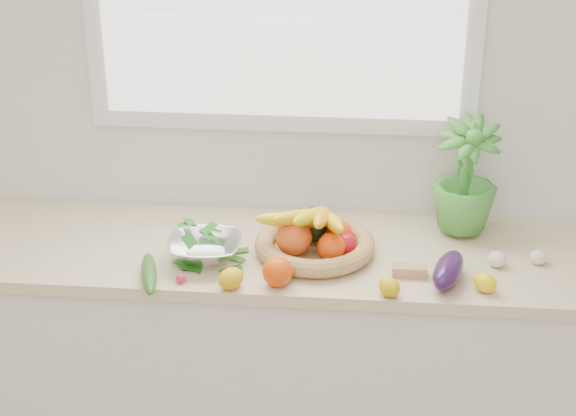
# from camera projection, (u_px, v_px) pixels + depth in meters

# --- Properties ---
(back_wall) EXTENTS (4.50, 0.02, 2.70)m
(back_wall) POSITION_uv_depth(u_px,v_px,m) (282.00, 86.00, 2.95)
(back_wall) COLOR white
(back_wall) RESTS_ON ground
(counter_cabinet) EXTENTS (2.20, 0.58, 0.86)m
(counter_cabinet) POSITION_uv_depth(u_px,v_px,m) (274.00, 366.00, 3.07)
(counter_cabinet) COLOR silver
(counter_cabinet) RESTS_ON ground
(countertop) EXTENTS (2.24, 0.62, 0.04)m
(countertop) POSITION_uv_depth(u_px,v_px,m) (273.00, 252.00, 2.88)
(countertop) COLOR beige
(countertop) RESTS_ON counter_cabinet
(orange_loose) EXTENTS (0.11, 0.11, 0.09)m
(orange_loose) POSITION_uv_depth(u_px,v_px,m) (278.00, 272.00, 2.62)
(orange_loose) COLOR #EC4507
(orange_loose) RESTS_ON countertop
(lemon_a) EXTENTS (0.09, 0.09, 0.06)m
(lemon_a) POSITION_uv_depth(u_px,v_px,m) (389.00, 287.00, 2.58)
(lemon_a) COLOR #DBA50B
(lemon_a) RESTS_ON countertop
(lemon_b) EXTENTS (0.10, 0.11, 0.07)m
(lemon_b) POSITION_uv_depth(u_px,v_px,m) (231.00, 278.00, 2.61)
(lemon_b) COLOR #E4A50C
(lemon_b) RESTS_ON countertop
(lemon_c) EXTENTS (0.09, 0.09, 0.06)m
(lemon_c) POSITION_uv_depth(u_px,v_px,m) (485.00, 283.00, 2.60)
(lemon_c) COLOR yellow
(lemon_c) RESTS_ON countertop
(apple) EXTENTS (0.10, 0.10, 0.08)m
(apple) POSITION_uv_depth(u_px,v_px,m) (345.00, 245.00, 2.79)
(apple) COLOR #B40E19
(apple) RESTS_ON countertop
(ginger) EXTENTS (0.11, 0.04, 0.03)m
(ginger) POSITION_uv_depth(u_px,v_px,m) (410.00, 271.00, 2.69)
(ginger) COLOR tan
(ginger) RESTS_ON countertop
(garlic_a) EXTENTS (0.08, 0.08, 0.05)m
(garlic_a) POSITION_uv_depth(u_px,v_px,m) (497.00, 259.00, 2.74)
(garlic_a) COLOR white
(garlic_a) RESTS_ON countertop
(garlic_b) EXTENTS (0.06, 0.06, 0.05)m
(garlic_b) POSITION_uv_depth(u_px,v_px,m) (538.00, 257.00, 2.76)
(garlic_b) COLOR white
(garlic_b) RESTS_ON countertop
(garlic_c) EXTENTS (0.06, 0.06, 0.04)m
(garlic_c) POSITION_uv_depth(u_px,v_px,m) (343.00, 268.00, 2.70)
(garlic_c) COLOR white
(garlic_c) RESTS_ON countertop
(eggplant) EXTENTS (0.14, 0.23, 0.09)m
(eggplant) POSITION_uv_depth(u_px,v_px,m) (448.00, 270.00, 2.64)
(eggplant) COLOR #2B113E
(eggplant) RESTS_ON countertop
(cucumber) EXTENTS (0.11, 0.26, 0.05)m
(cucumber) POSITION_uv_depth(u_px,v_px,m) (149.00, 273.00, 2.66)
(cucumber) COLOR #265218
(cucumber) RESTS_ON countertop
(radish) EXTENTS (0.04, 0.04, 0.03)m
(radish) POSITION_uv_depth(u_px,v_px,m) (181.00, 278.00, 2.65)
(radish) COLOR #D91B58
(radish) RESTS_ON countertop
(potted_herb) EXTENTS (0.22, 0.22, 0.38)m
(potted_herb) POSITION_uv_depth(u_px,v_px,m) (465.00, 175.00, 2.88)
(potted_herb) COLOR #439536
(potted_herb) RESTS_ON countertop
(fruit_basket) EXTENTS (0.50, 0.50, 0.19)m
(fruit_basket) POSITION_uv_depth(u_px,v_px,m) (314.00, 238.00, 2.80)
(fruit_basket) COLOR #AA764B
(fruit_basket) RESTS_ON countertop
(colander_with_spinach) EXTENTS (0.24, 0.24, 0.12)m
(colander_with_spinach) POSITION_uv_depth(u_px,v_px,m) (205.00, 243.00, 2.76)
(colander_with_spinach) COLOR silver
(colander_with_spinach) RESTS_ON countertop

